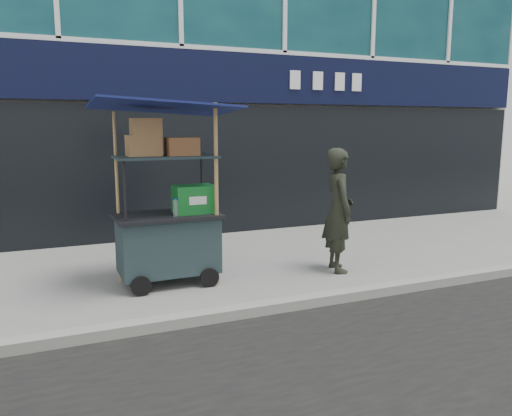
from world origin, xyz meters
name	(u,v)px	position (x,y,z in m)	size (l,w,h in m)	color
ground	(273,305)	(0.00, 0.00, 0.00)	(80.00, 80.00, 0.00)	slate
curb	(281,306)	(0.00, -0.20, 0.06)	(80.00, 0.18, 0.12)	gray
vendor_cart	(169,221)	(-0.90, 1.27, 0.83)	(1.76, 1.25, 2.36)	#19262A
vendor_man	(338,210)	(1.42, 0.92, 0.87)	(0.63, 0.42, 1.73)	black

